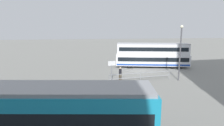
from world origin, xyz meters
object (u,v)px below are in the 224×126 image
object	(u,v)px
tram_yellow	(22,115)
pedestrian_near_railing	(120,73)
info_sign	(112,67)
street_lamp	(180,49)
double_decker_bus	(152,55)

from	to	relation	value
tram_yellow	pedestrian_near_railing	bearing A→B (deg)	-122.92
info_sign	street_lamp	distance (m)	8.35
double_decker_bus	pedestrian_near_railing	distance (m)	9.78
double_decker_bus	pedestrian_near_railing	xyz separation A→B (m)	(6.55, 7.19, -1.00)
info_sign	street_lamp	size ratio (longest dim) A/B	0.38
double_decker_bus	street_lamp	bearing A→B (deg)	93.29
pedestrian_near_railing	tram_yellow	bearing A→B (deg)	57.08
double_decker_bus	info_sign	world-z (taller)	double_decker_bus
tram_yellow	pedestrian_near_railing	size ratio (longest dim) A/B	8.44
street_lamp	double_decker_bus	bearing A→B (deg)	-86.71
double_decker_bus	street_lamp	distance (m)	8.22
pedestrian_near_railing	street_lamp	bearing A→B (deg)	173.59
info_sign	street_lamp	xyz separation A→B (m)	(-8.00, 1.05, 2.18)
pedestrian_near_railing	info_sign	world-z (taller)	info_sign
tram_yellow	pedestrian_near_railing	world-z (taller)	tram_yellow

